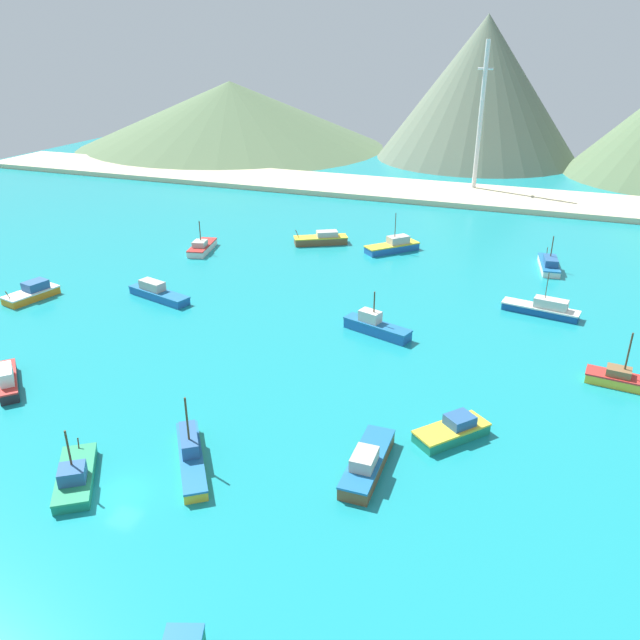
{
  "coord_description": "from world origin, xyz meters",
  "views": [
    {
      "loc": [
        29.97,
        -32.78,
        34.8
      ],
      "look_at": [
        4.88,
        34.02,
        2.18
      ],
      "focal_mm": 35.18,
      "sensor_mm": 36.0,
      "label": 1
    }
  ],
  "objects_px": {
    "fishing_boat_11": "(8,380)",
    "fishing_boat_14": "(543,308)",
    "fishing_boat_15": "(158,293)",
    "fishing_boat_12": "(191,454)",
    "fishing_boat_2": "(32,293)",
    "fishing_boat_8": "(202,247)",
    "radio_tower": "(481,118)",
    "fishing_boat_5": "(626,380)",
    "fishing_boat_0": "(453,430)",
    "fishing_boat_1": "(322,239)",
    "fishing_boat_9": "(393,246)",
    "fishing_boat_6": "(376,326)",
    "fishing_boat_7": "(549,264)",
    "fishing_boat_13": "(367,462)"
  },
  "relations": [
    {
      "from": "fishing_boat_11",
      "to": "fishing_boat_14",
      "type": "distance_m",
      "value": 66.79
    },
    {
      "from": "fishing_boat_15",
      "to": "fishing_boat_12",
      "type": "bearing_deg",
      "value": -52.01
    },
    {
      "from": "fishing_boat_2",
      "to": "fishing_boat_14",
      "type": "distance_m",
      "value": 72.04
    },
    {
      "from": "fishing_boat_8",
      "to": "fishing_boat_14",
      "type": "height_order",
      "value": "fishing_boat_14"
    },
    {
      "from": "radio_tower",
      "to": "fishing_boat_5",
      "type": "bearing_deg",
      "value": -71.82
    },
    {
      "from": "fishing_boat_14",
      "to": "fishing_boat_15",
      "type": "distance_m",
      "value": 54.04
    },
    {
      "from": "fishing_boat_5",
      "to": "fishing_boat_11",
      "type": "bearing_deg",
      "value": -159.19
    },
    {
      "from": "fishing_boat_0",
      "to": "fishing_boat_12",
      "type": "height_order",
      "value": "fishing_boat_12"
    },
    {
      "from": "fishing_boat_1",
      "to": "fishing_boat_12",
      "type": "relative_size",
      "value": 1.0
    },
    {
      "from": "fishing_boat_5",
      "to": "fishing_boat_9",
      "type": "xyz_separation_m",
      "value": [
        -35.34,
        36.44,
        0.2
      ]
    },
    {
      "from": "fishing_boat_1",
      "to": "fishing_boat_15",
      "type": "height_order",
      "value": "fishing_boat_1"
    },
    {
      "from": "fishing_boat_2",
      "to": "radio_tower",
      "type": "bearing_deg",
      "value": 60.93
    },
    {
      "from": "fishing_boat_5",
      "to": "fishing_boat_6",
      "type": "xyz_separation_m",
      "value": [
        -29.02,
        3.23,
        0.24
      ]
    },
    {
      "from": "fishing_boat_9",
      "to": "fishing_boat_2",
      "type": "bearing_deg",
      "value": -137.71
    },
    {
      "from": "fishing_boat_12",
      "to": "fishing_boat_7",
      "type": "bearing_deg",
      "value": 66.62
    },
    {
      "from": "fishing_boat_0",
      "to": "fishing_boat_1",
      "type": "bearing_deg",
      "value": 122.07
    },
    {
      "from": "fishing_boat_5",
      "to": "fishing_boat_13",
      "type": "distance_m",
      "value": 32.42
    },
    {
      "from": "fishing_boat_1",
      "to": "fishing_boat_5",
      "type": "height_order",
      "value": "fishing_boat_5"
    },
    {
      "from": "fishing_boat_6",
      "to": "fishing_boat_11",
      "type": "bearing_deg",
      "value": -141.08
    },
    {
      "from": "fishing_boat_12",
      "to": "fishing_boat_15",
      "type": "distance_m",
      "value": 39.95
    },
    {
      "from": "fishing_boat_1",
      "to": "fishing_boat_6",
      "type": "distance_m",
      "value": 38.18
    },
    {
      "from": "fishing_boat_2",
      "to": "fishing_boat_5",
      "type": "bearing_deg",
      "value": 2.14
    },
    {
      "from": "fishing_boat_11",
      "to": "radio_tower",
      "type": "xyz_separation_m",
      "value": [
        33.79,
        110.79,
        16.26
      ]
    },
    {
      "from": "fishing_boat_1",
      "to": "fishing_boat_11",
      "type": "height_order",
      "value": "fishing_boat_1"
    },
    {
      "from": "fishing_boat_12",
      "to": "fishing_boat_8",
      "type": "bearing_deg",
      "value": 119.4
    },
    {
      "from": "fishing_boat_14",
      "to": "fishing_boat_5",
      "type": "bearing_deg",
      "value": -61.01
    },
    {
      "from": "fishing_boat_2",
      "to": "fishing_boat_15",
      "type": "bearing_deg",
      "value": 20.52
    },
    {
      "from": "fishing_boat_1",
      "to": "fishing_boat_5",
      "type": "xyz_separation_m",
      "value": [
        48.6,
        -36.01,
        -0.15
      ]
    },
    {
      "from": "fishing_boat_13",
      "to": "radio_tower",
      "type": "bearing_deg",
      "value": 93.35
    },
    {
      "from": "fishing_boat_9",
      "to": "fishing_boat_0",
      "type": "bearing_deg",
      "value": -69.75
    },
    {
      "from": "fishing_boat_8",
      "to": "fishing_boat_12",
      "type": "height_order",
      "value": "fishing_boat_12"
    },
    {
      "from": "fishing_boat_6",
      "to": "fishing_boat_11",
      "type": "xyz_separation_m",
      "value": [
        -33.37,
        -26.94,
        0.02
      ]
    },
    {
      "from": "fishing_boat_0",
      "to": "fishing_boat_14",
      "type": "relative_size",
      "value": 0.72
    },
    {
      "from": "fishing_boat_1",
      "to": "fishing_boat_8",
      "type": "height_order",
      "value": "fishing_boat_8"
    },
    {
      "from": "fishing_boat_12",
      "to": "fishing_boat_1",
      "type": "bearing_deg",
      "value": 100.16
    },
    {
      "from": "fishing_boat_11",
      "to": "radio_tower",
      "type": "distance_m",
      "value": 116.96
    },
    {
      "from": "fishing_boat_0",
      "to": "fishing_boat_13",
      "type": "xyz_separation_m",
      "value": [
        -6.14,
        -7.66,
        0.11
      ]
    },
    {
      "from": "fishing_boat_7",
      "to": "fishing_boat_11",
      "type": "bearing_deg",
      "value": -131.52
    },
    {
      "from": "fishing_boat_12",
      "to": "fishing_boat_14",
      "type": "relative_size",
      "value": 0.94
    },
    {
      "from": "fishing_boat_12",
      "to": "fishing_boat_15",
      "type": "height_order",
      "value": "fishing_boat_12"
    },
    {
      "from": "fishing_boat_5",
      "to": "fishing_boat_13",
      "type": "xyz_separation_m",
      "value": [
        -22.11,
        -23.72,
        0.14
      ]
    },
    {
      "from": "fishing_boat_15",
      "to": "radio_tower",
      "type": "xyz_separation_m",
      "value": [
        33.11,
        83.68,
        16.39
      ]
    },
    {
      "from": "fishing_boat_7",
      "to": "fishing_boat_15",
      "type": "height_order",
      "value": "fishing_boat_7"
    },
    {
      "from": "fishing_boat_7",
      "to": "radio_tower",
      "type": "height_order",
      "value": "radio_tower"
    },
    {
      "from": "fishing_boat_5",
      "to": "radio_tower",
      "type": "relative_size",
      "value": 0.26
    },
    {
      "from": "fishing_boat_12",
      "to": "fishing_boat_13",
      "type": "relative_size",
      "value": 1.02
    },
    {
      "from": "fishing_boat_1",
      "to": "fishing_boat_12",
      "type": "bearing_deg",
      "value": -79.84
    },
    {
      "from": "fishing_boat_2",
      "to": "fishing_boat_7",
      "type": "xyz_separation_m",
      "value": [
        69.32,
        39.18,
        -0.04
      ]
    },
    {
      "from": "fishing_boat_5",
      "to": "fishing_boat_9",
      "type": "relative_size",
      "value": 0.96
    },
    {
      "from": "fishing_boat_7",
      "to": "fishing_boat_8",
      "type": "bearing_deg",
      "value": -168.52
    }
  ]
}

